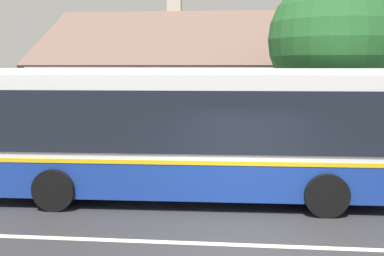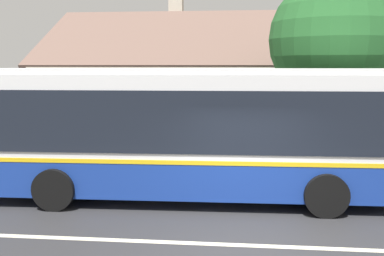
% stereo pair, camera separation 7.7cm
% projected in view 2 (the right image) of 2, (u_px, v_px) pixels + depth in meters
% --- Properties ---
extents(ground_plane, '(300.00, 300.00, 0.00)m').
position_uv_depth(ground_plane, '(247.00, 246.00, 8.10)').
color(ground_plane, '#2D2D30').
extents(sidewalk_far, '(60.00, 3.00, 0.15)m').
position_uv_depth(sidewalk_far, '(241.00, 167.00, 13.99)').
color(sidewalk_far, gray).
rests_on(sidewalk_far, ground).
extents(lane_divider_stripe, '(60.00, 0.16, 0.01)m').
position_uv_depth(lane_divider_stripe, '(247.00, 245.00, 8.10)').
color(lane_divider_stripe, beige).
rests_on(lane_divider_stripe, ground).
extents(community_building, '(23.24, 10.61, 7.02)m').
position_uv_depth(community_building, '(299.00, 97.00, 20.99)').
color(community_building, beige).
rests_on(community_building, ground).
extents(transit_bus, '(10.84, 2.95, 3.30)m').
position_uv_depth(transit_bus, '(184.00, 129.00, 10.84)').
color(transit_bus, navy).
rests_on(transit_bus, ground).
extents(bench_down_street, '(1.52, 0.51, 0.94)m').
position_uv_depth(bench_down_street, '(56.00, 152.00, 14.06)').
color(bench_down_street, brown).
rests_on(bench_down_street, sidewalk_far).
extents(street_tree_primary, '(4.17, 4.17, 6.29)m').
position_uv_depth(street_tree_primary, '(333.00, 40.00, 13.92)').
color(street_tree_primary, '#4C3828').
rests_on(street_tree_primary, ground).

